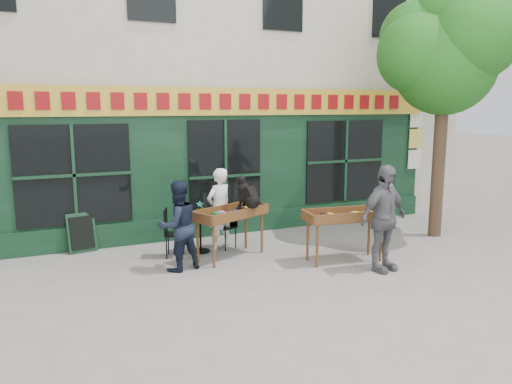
% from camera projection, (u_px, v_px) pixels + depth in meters
% --- Properties ---
extents(ground, '(80.00, 80.00, 0.00)m').
position_uv_depth(ground, '(270.00, 263.00, 9.34)').
color(ground, slate).
rests_on(ground, ground).
extents(building, '(14.00, 7.26, 10.00)m').
position_uv_depth(building, '(177.00, 31.00, 13.87)').
color(building, beige).
rests_on(building, ground).
extents(street_tree, '(3.05, 2.90, 5.60)m').
position_uv_depth(street_tree, '(445.00, 49.00, 10.72)').
color(street_tree, '#382619').
rests_on(street_tree, ground).
extents(book_cart_center, '(1.62, 1.16, 0.99)m').
position_uv_depth(book_cart_center, '(231.00, 216.00, 9.54)').
color(book_cart_center, brown).
rests_on(book_cart_center, ground).
extents(dog, '(0.55, 0.69, 0.60)m').
position_uv_depth(dog, '(248.00, 191.00, 9.56)').
color(dog, black).
rests_on(dog, book_cart_center).
extents(woman, '(0.72, 0.61, 1.67)m').
position_uv_depth(woman, '(219.00, 209.00, 10.13)').
color(woman, white).
rests_on(woman, ground).
extents(book_cart_right, '(1.57, 0.81, 0.99)m').
position_uv_depth(book_cart_right, '(345.00, 218.00, 9.33)').
color(book_cart_right, brown).
rests_on(book_cart_right, ground).
extents(man_right, '(1.19, 0.70, 1.90)m').
position_uv_depth(man_right, '(384.00, 218.00, 8.76)').
color(man_right, '#58585D').
rests_on(man_right, ground).
extents(bistro_table, '(0.60, 0.60, 0.76)m').
position_uv_depth(bistro_table, '(200.00, 226.00, 9.95)').
color(bistro_table, black).
rests_on(bistro_table, ground).
extents(bistro_chair_left, '(0.47, 0.47, 0.95)m').
position_uv_depth(bistro_chair_left, '(170.00, 229.00, 9.63)').
color(bistro_chair_left, black).
rests_on(bistro_chair_left, ground).
extents(bistro_chair_right, '(0.48, 0.48, 0.95)m').
position_uv_depth(bistro_chair_right, '(228.00, 221.00, 10.28)').
color(bistro_chair_right, black).
rests_on(bistro_chair_right, ground).
extents(potted_plant, '(0.15, 0.11, 0.27)m').
position_uv_depth(potted_plant, '(200.00, 208.00, 9.89)').
color(potted_plant, gray).
rests_on(potted_plant, bistro_table).
extents(man_left, '(0.91, 0.78, 1.62)m').
position_uv_depth(man_left, '(178.00, 226.00, 8.82)').
color(man_left, black).
rests_on(man_left, ground).
extents(chalkboard, '(0.59, 0.30, 0.79)m').
position_uv_depth(chalkboard, '(82.00, 233.00, 9.98)').
color(chalkboard, black).
rests_on(chalkboard, ground).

